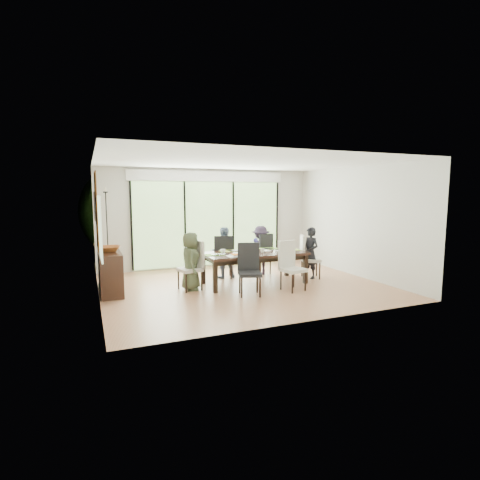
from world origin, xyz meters
name	(u,v)px	position (x,y,z in m)	size (l,w,h in m)	color
floor	(244,286)	(0.00, 0.00, -0.01)	(6.00, 5.00, 0.01)	#94583B
ceiling	(244,162)	(0.00, 0.00, 2.71)	(6.00, 5.00, 0.01)	white
wall_back	(209,218)	(0.00, 2.51, 1.35)	(6.00, 0.02, 2.70)	beige
wall_front	(308,238)	(0.00, -2.51, 1.35)	(6.00, 0.02, 2.70)	silver
wall_left	(96,231)	(-3.01, 0.00, 1.35)	(0.02, 5.00, 2.70)	white
wall_right	(356,221)	(3.01, 0.00, 1.35)	(0.02, 5.00, 2.70)	silver
glass_doors	(210,224)	(0.00, 2.47, 1.20)	(4.20, 0.02, 2.30)	#598C3F
blinds_header	(209,176)	(0.00, 2.46, 2.50)	(4.40, 0.06, 0.28)	white
mullion_a	(131,226)	(-2.10, 2.46, 1.20)	(0.05, 0.04, 2.30)	black
mullion_b	(185,225)	(-0.70, 2.46, 1.20)	(0.05, 0.04, 2.30)	black
mullion_c	(233,223)	(0.70, 2.46, 1.20)	(0.05, 0.04, 2.30)	black
mullion_d	(277,222)	(2.10, 2.46, 1.20)	(0.05, 0.04, 2.30)	black
side_window	(100,228)	(-2.97, -1.20, 1.50)	(0.02, 0.90, 1.00)	#8CAD7F
deck	(201,262)	(0.00, 3.40, -0.05)	(6.00, 1.80, 0.10)	#4F3622
rail_top	(193,240)	(0.00, 4.20, 0.55)	(6.00, 0.08, 0.06)	#543624
foliage_left	(131,212)	(-1.80, 5.20, 1.44)	(3.20, 3.20, 3.20)	#14380F
foliage_mid	(192,200)	(0.40, 5.80, 1.80)	(4.00, 4.00, 4.00)	#14380F
foliage_right	(246,215)	(2.20, 5.00, 1.26)	(2.80, 2.80, 2.80)	#14380F
foliage_far	(161,205)	(-0.60, 6.50, 1.62)	(3.60, 3.60, 3.60)	#14380F
table_top	(254,254)	(0.31, 0.15, 0.69)	(2.29, 1.05, 0.06)	black
table_apron	(254,257)	(0.31, 0.15, 0.60)	(2.10, 0.86, 0.10)	black
table_leg_fl	(215,277)	(-0.77, -0.28, 0.33)	(0.09, 0.09, 0.66)	black
table_leg_fr	(305,269)	(1.39, -0.28, 0.33)	(0.09, 0.09, 0.66)	black
table_leg_bl	(203,269)	(-0.77, 0.58, 0.33)	(0.09, 0.09, 0.66)	black
table_leg_br	(287,263)	(1.39, 0.58, 0.33)	(0.09, 0.09, 0.66)	black
chair_left_end	(190,266)	(-1.19, 0.15, 0.53)	(0.44, 0.44, 1.05)	beige
chair_right_end	(311,256)	(1.81, 0.15, 0.53)	(0.44, 0.44, 1.05)	beige
chair_far_left	(223,256)	(-0.14, 1.00, 0.53)	(0.44, 0.44, 1.05)	black
chair_far_right	(260,254)	(0.86, 1.00, 0.53)	(0.44, 0.44, 1.05)	black
chair_near_left	(250,270)	(-0.19, -0.72, 0.53)	(0.44, 0.44, 1.05)	black
chair_near_right	(293,266)	(0.81, -0.72, 0.53)	(0.44, 0.44, 1.05)	silver
person_left_end	(191,261)	(-1.17, 0.15, 0.62)	(0.57, 0.36, 1.23)	#424C33
person_right_end	(310,253)	(1.79, 0.15, 0.62)	(0.57, 0.36, 1.23)	black
person_far_left	(223,253)	(-0.14, 0.98, 0.62)	(0.57, 0.36, 1.23)	slate
person_far_right	(261,250)	(0.86, 0.98, 0.62)	(0.57, 0.36, 1.23)	#2D2132
placemat_left	(214,255)	(-0.64, 0.15, 0.72)	(0.42, 0.31, 0.01)	#6FA139
placemat_right	(291,250)	(1.26, 0.15, 0.72)	(0.42, 0.31, 0.01)	olive
placemat_far_l	(230,251)	(-0.14, 0.55, 0.72)	(0.42, 0.31, 0.01)	#9FB13F
placemat_far_r	(268,248)	(0.86, 0.55, 0.72)	(0.42, 0.31, 0.01)	#83C345
placemat_paper	(237,256)	(-0.24, -0.15, 0.72)	(0.42, 0.31, 0.01)	white
tablet_far_l	(234,251)	(-0.04, 0.50, 0.73)	(0.25, 0.17, 0.01)	black
tablet_far_r	(267,249)	(0.81, 0.50, 0.73)	(0.23, 0.16, 0.01)	black
papers	(283,251)	(1.01, 0.10, 0.72)	(0.29, 0.21, 0.00)	white
platter_base	(237,255)	(-0.24, -0.15, 0.73)	(0.25, 0.25, 0.02)	white
platter_snacks	(237,254)	(-0.24, -0.15, 0.75)	(0.19, 0.19, 0.01)	orange
vase	(256,249)	(0.36, 0.20, 0.77)	(0.08, 0.08, 0.11)	silver
hyacinth_stems	(256,244)	(0.36, 0.20, 0.89)	(0.04, 0.04, 0.15)	#337226
hyacinth_blooms	(256,240)	(0.36, 0.20, 0.98)	(0.11, 0.11, 0.11)	#4647B0
laptop	(220,255)	(-0.54, 0.05, 0.73)	(0.32, 0.20, 0.02)	silver
cup_a	(223,251)	(-0.39, 0.30, 0.76)	(0.12, 0.12, 0.09)	white
cup_b	(262,251)	(0.46, 0.05, 0.76)	(0.10, 0.10, 0.09)	white
cup_c	(284,248)	(1.11, 0.25, 0.76)	(0.12, 0.12, 0.09)	white
book	(263,251)	(0.56, 0.20, 0.72)	(0.16, 0.21, 0.02)	white
sideboard	(110,271)	(-2.76, 0.68, 0.43)	(0.43, 1.52, 0.86)	black
bowl	(109,249)	(-2.76, 0.58, 0.91)	(0.45, 0.45, 0.11)	brown
candlestick_base	(108,248)	(-2.76, 1.03, 0.87)	(0.10, 0.10, 0.04)	black
candlestick_shaft	(107,220)	(-2.76, 1.03, 1.47)	(0.02, 0.02, 1.19)	black
candlestick_pan	(105,192)	(-2.76, 1.03, 2.06)	(0.10, 0.10, 0.03)	black
candle	(105,189)	(-2.76, 1.03, 2.12)	(0.03, 0.03, 0.10)	silver
tapestry	(97,211)	(-2.97, 0.40, 1.70)	(0.02, 1.00, 1.50)	#8C4514
art_frame	(95,206)	(-2.97, 1.70, 1.75)	(0.03, 0.55, 0.65)	black
art_canvas	(96,206)	(-2.95, 1.70, 1.75)	(0.01, 0.45, 0.55)	#174C4A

